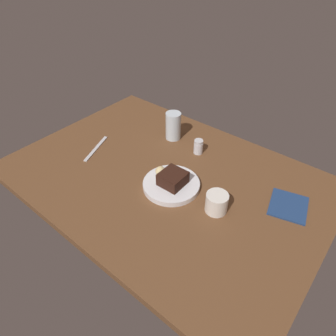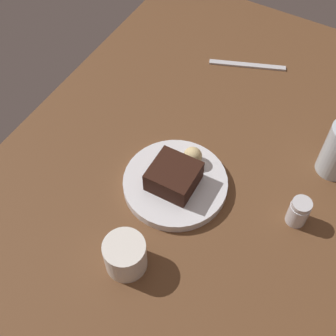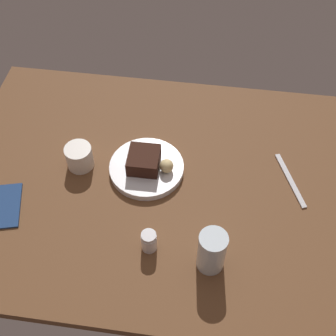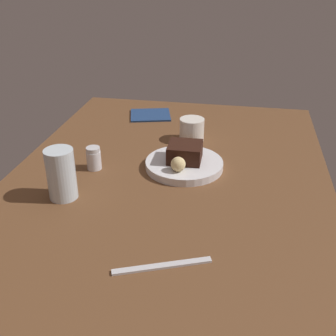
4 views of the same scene
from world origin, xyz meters
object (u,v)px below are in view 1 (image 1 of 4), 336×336
at_px(bread_roll, 161,171).
at_px(folded_napkin, 288,206).
at_px(salt_shaker, 198,147).
at_px(coffee_cup, 217,203).
at_px(water_glass, 173,126).
at_px(butter_knife, 96,148).
at_px(chocolate_cake_slice, 173,179).
at_px(dessert_plate, 171,185).

relative_size(bread_roll, folded_napkin, 0.28).
bearing_deg(salt_shaker, coffee_cup, -44.55).
bearing_deg(coffee_cup, water_glass, 146.76).
xyz_separation_m(coffee_cup, butter_knife, (-0.60, -0.02, -0.03)).
distance_m(chocolate_cake_slice, bread_roll, 0.06).
bearing_deg(folded_napkin, butter_knife, -165.76).
bearing_deg(butter_knife, bread_roll, -107.47).
bearing_deg(bread_roll, folded_napkin, 21.66).
bearing_deg(butter_knife, chocolate_cake_slice, -109.19).
height_order(salt_shaker, butter_knife, salt_shaker).
height_order(dessert_plate, salt_shaker, salt_shaker).
bearing_deg(butter_knife, coffee_cup, -109.48).
height_order(chocolate_cake_slice, coffee_cup, coffee_cup).
relative_size(water_glass, folded_napkin, 0.89).
relative_size(chocolate_cake_slice, bread_roll, 2.32).
relative_size(chocolate_cake_slice, water_glass, 0.72).
distance_m(bread_roll, salt_shaker, 0.23).
height_order(bread_roll, salt_shaker, salt_shaker).
bearing_deg(chocolate_cake_slice, coffee_cup, 1.71).
bearing_deg(folded_napkin, chocolate_cake_slice, -154.13).
bearing_deg(water_glass, dessert_plate, -52.48).
height_order(dessert_plate, bread_roll, bread_roll).
relative_size(chocolate_cake_slice, salt_shaker, 1.43).
bearing_deg(salt_shaker, water_glass, 171.62).
relative_size(dessert_plate, folded_napkin, 1.51).
distance_m(salt_shaker, butter_knife, 0.44).
bearing_deg(bread_roll, water_glass, 119.80).
height_order(dessert_plate, coffee_cup, coffee_cup).
height_order(salt_shaker, water_glass, water_glass).
xyz_separation_m(water_glass, butter_knife, (-0.20, -0.28, -0.06)).
bearing_deg(coffee_cup, folded_napkin, 43.08).
xyz_separation_m(dessert_plate, salt_shaker, (-0.05, 0.24, 0.02)).
xyz_separation_m(butter_knife, folded_napkin, (0.78, 0.20, 0.00)).
distance_m(bread_roll, water_glass, 0.29).
height_order(bread_roll, folded_napkin, bread_roll).
xyz_separation_m(chocolate_cake_slice, salt_shaker, (-0.05, 0.24, -0.01)).
xyz_separation_m(dessert_plate, butter_knife, (-0.40, -0.02, -0.01)).
height_order(bread_roll, coffee_cup, coffee_cup).
bearing_deg(folded_napkin, water_glass, 171.80).
distance_m(water_glass, butter_knife, 0.35).
height_order(chocolate_cake_slice, salt_shaker, chocolate_cake_slice).
xyz_separation_m(salt_shaker, water_glass, (-0.15, 0.02, 0.03)).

